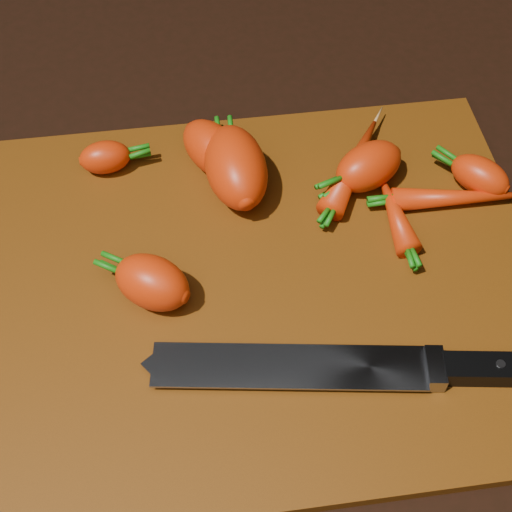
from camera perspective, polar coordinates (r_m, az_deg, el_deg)
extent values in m
cube|color=black|center=(0.63, 0.12, -2.61)|extent=(2.00, 2.00, 0.01)
cube|color=#7A3C0A|center=(0.62, 0.12, -2.05)|extent=(0.50, 0.40, 0.01)
ellipsoid|color=#EC390F|center=(0.59, -8.30, -2.10)|extent=(0.08, 0.07, 0.04)
ellipsoid|color=#EC390F|center=(0.69, -3.40, 8.53)|extent=(0.08, 0.09, 0.05)
ellipsoid|color=#EC390F|center=(0.66, -1.63, 7.12)|extent=(0.07, 0.10, 0.06)
ellipsoid|color=#EC390F|center=(0.68, 9.01, 7.10)|extent=(0.08, 0.07, 0.04)
ellipsoid|color=#EC390F|center=(0.70, -11.98, 7.73)|extent=(0.05, 0.04, 0.03)
ellipsoid|color=#EC390F|center=(0.70, 17.48, 6.16)|extent=(0.06, 0.07, 0.03)
ellipsoid|color=#EC390F|center=(0.69, 7.79, 7.26)|extent=(0.09, 0.12, 0.03)
ellipsoid|color=#EC390F|center=(0.69, 16.15, 4.53)|extent=(0.13, 0.03, 0.02)
ellipsoid|color=#EC390F|center=(0.66, 11.00, 3.55)|extent=(0.03, 0.09, 0.02)
cube|color=gray|center=(0.57, -8.34, -8.58)|extent=(0.22, 0.07, 0.00)
cube|color=gray|center=(0.56, 3.28, -8.82)|extent=(0.02, 0.03, 0.02)
cube|color=black|center=(0.57, 10.15, -8.79)|extent=(0.12, 0.04, 0.02)
cylinder|color=#B2B2B7|center=(0.56, 8.40, -8.40)|extent=(0.01, 0.01, 0.00)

